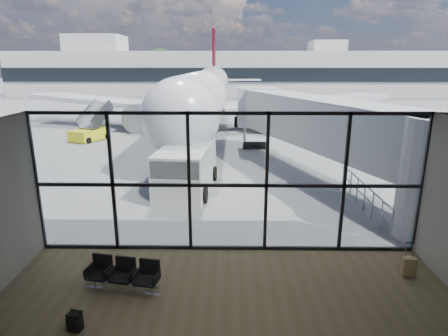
{
  "coord_description": "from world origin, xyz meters",
  "views": [
    {
      "loc": [
        0.06,
        -11.06,
        5.84
      ],
      "look_at": [
        -0.16,
        3.0,
        1.92
      ],
      "focal_mm": 30.0,
      "sensor_mm": 36.0,
      "label": 1
    }
  ],
  "objects_px": {
    "suitcase": "(409,266)",
    "airliner": "(205,93)",
    "service_van": "(186,169)",
    "seating_row": "(124,273)",
    "mobile_stairs": "(90,133)",
    "backpack": "(75,322)",
    "belt_loader": "(171,121)"
  },
  "relations": [
    {
      "from": "backpack",
      "to": "airliner",
      "type": "bearing_deg",
      "value": 102.5
    },
    {
      "from": "seating_row",
      "to": "backpack",
      "type": "relative_size",
      "value": 4.24
    },
    {
      "from": "mobile_stairs",
      "to": "belt_loader",
      "type": "bearing_deg",
      "value": 69.66
    },
    {
      "from": "suitcase",
      "to": "backpack",
      "type": "bearing_deg",
      "value": -162.45
    },
    {
      "from": "service_van",
      "to": "belt_loader",
      "type": "height_order",
      "value": "service_van"
    },
    {
      "from": "seating_row",
      "to": "mobile_stairs",
      "type": "relative_size",
      "value": 0.52
    },
    {
      "from": "seating_row",
      "to": "service_van",
      "type": "height_order",
      "value": "service_van"
    },
    {
      "from": "backpack",
      "to": "belt_loader",
      "type": "height_order",
      "value": "belt_loader"
    },
    {
      "from": "seating_row",
      "to": "suitcase",
      "type": "height_order",
      "value": "suitcase"
    },
    {
      "from": "suitcase",
      "to": "mobile_stairs",
      "type": "relative_size",
      "value": 0.26
    },
    {
      "from": "seating_row",
      "to": "service_van",
      "type": "relative_size",
      "value": 0.39
    },
    {
      "from": "airliner",
      "to": "belt_loader",
      "type": "bearing_deg",
      "value": -153.12
    },
    {
      "from": "service_van",
      "to": "belt_loader",
      "type": "relative_size",
      "value": 1.15
    },
    {
      "from": "service_van",
      "to": "mobile_stairs",
      "type": "distance_m",
      "value": 15.24
    },
    {
      "from": "mobile_stairs",
      "to": "service_van",
      "type": "bearing_deg",
      "value": -30.78
    },
    {
      "from": "service_van",
      "to": "mobile_stairs",
      "type": "xyz_separation_m",
      "value": [
        -9.03,
        12.26,
        -0.52
      ]
    },
    {
      "from": "belt_loader",
      "to": "airliner",
      "type": "bearing_deg",
      "value": 32.06
    },
    {
      "from": "belt_loader",
      "to": "mobile_stairs",
      "type": "bearing_deg",
      "value": -127.59
    },
    {
      "from": "airliner",
      "to": "service_van",
      "type": "height_order",
      "value": "airliner"
    },
    {
      "from": "seating_row",
      "to": "mobile_stairs",
      "type": "height_order",
      "value": "mobile_stairs"
    },
    {
      "from": "service_van",
      "to": "belt_loader",
      "type": "distance_m",
      "value": 18.49
    },
    {
      "from": "mobile_stairs",
      "to": "backpack",
      "type": "bearing_deg",
      "value": -48.09
    },
    {
      "from": "airliner",
      "to": "mobile_stairs",
      "type": "xyz_separation_m",
      "value": [
        -8.71,
        -7.47,
        -2.6
      ]
    },
    {
      "from": "airliner",
      "to": "service_van",
      "type": "relative_size",
      "value": 7.92
    },
    {
      "from": "airliner",
      "to": "belt_loader",
      "type": "relative_size",
      "value": 9.07
    },
    {
      "from": "seating_row",
      "to": "belt_loader",
      "type": "height_order",
      "value": "belt_loader"
    },
    {
      "from": "backpack",
      "to": "mobile_stairs",
      "type": "relative_size",
      "value": 0.12
    },
    {
      "from": "seating_row",
      "to": "belt_loader",
      "type": "bearing_deg",
      "value": 106.27
    },
    {
      "from": "belt_loader",
      "to": "seating_row",
      "type": "bearing_deg",
      "value": -78.4
    },
    {
      "from": "airliner",
      "to": "service_van",
      "type": "xyz_separation_m",
      "value": [
        0.32,
        -19.73,
        -2.08
      ]
    },
    {
      "from": "service_van",
      "to": "mobile_stairs",
      "type": "relative_size",
      "value": 1.34
    },
    {
      "from": "suitcase",
      "to": "airliner",
      "type": "xyz_separation_m",
      "value": [
        -7.47,
        27.04,
        2.89
      ]
    }
  ]
}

